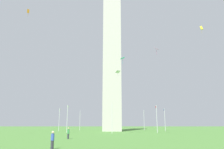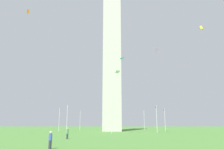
# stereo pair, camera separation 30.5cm
# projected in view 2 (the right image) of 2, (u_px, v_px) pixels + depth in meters

# --- Properties ---
(ground_plane) EXTENTS (260.00, 260.00, 0.00)m
(ground_plane) POSITION_uv_depth(u_px,v_px,m) (112.00, 131.00, 70.73)
(ground_plane) COLOR #477A33
(obelisk_monument) EXTENTS (6.10, 6.10, 55.43)m
(obelisk_monument) POSITION_uv_depth(u_px,v_px,m) (112.00, 49.00, 76.78)
(obelisk_monument) COLOR #B7B2A8
(obelisk_monument) RESTS_ON ground
(flagpole_n) EXTENTS (1.12, 0.14, 7.37)m
(flagpole_n) POSITION_uv_depth(u_px,v_px,m) (112.00, 119.00, 88.48)
(flagpole_n) COLOR silver
(flagpole_n) RESTS_ON ground
(flagpole_ne) EXTENTS (1.12, 0.14, 7.37)m
(flagpole_ne) POSITION_uv_depth(u_px,v_px,m) (80.00, 119.00, 83.61)
(flagpole_ne) COLOR silver
(flagpole_ne) RESTS_ON ground
(flagpole_e) EXTENTS (1.12, 0.14, 7.37)m
(flagpole_e) POSITION_uv_depth(u_px,v_px,m) (59.00, 118.00, 71.75)
(flagpole_e) COLOR silver
(flagpole_e) RESTS_ON ground
(flagpole_se) EXTENTS (1.12, 0.14, 7.37)m
(flagpole_se) POSITION_uv_depth(u_px,v_px,m) (67.00, 117.00, 59.85)
(flagpole_se) COLOR silver
(flagpole_se) RESTS_ON ground
(flagpole_s) EXTENTS (1.12, 0.14, 7.37)m
(flagpole_s) POSITION_uv_depth(u_px,v_px,m) (112.00, 117.00, 54.88)
(flagpole_s) COLOR silver
(flagpole_s) RESTS_ON ground
(flagpole_sw) EXTENTS (1.12, 0.14, 7.37)m
(flagpole_sw) POSITION_uv_depth(u_px,v_px,m) (157.00, 117.00, 59.75)
(flagpole_sw) COLOR silver
(flagpole_sw) RESTS_ON ground
(flagpole_w) EXTENTS (1.12, 0.14, 7.37)m
(flagpole_w) POSITION_uv_depth(u_px,v_px,m) (165.00, 118.00, 71.61)
(flagpole_w) COLOR silver
(flagpole_w) RESTS_ON ground
(flagpole_nw) EXTENTS (1.12, 0.14, 7.37)m
(flagpole_nw) POSITION_uv_depth(u_px,v_px,m) (144.00, 119.00, 83.51)
(flagpole_nw) COLOR silver
(flagpole_nw) RESTS_ON ground
(person_blue_shirt) EXTENTS (0.32, 0.32, 1.68)m
(person_blue_shirt) POSITION_uv_depth(u_px,v_px,m) (50.00, 140.00, 21.24)
(person_blue_shirt) COLOR #2D2D38
(person_blue_shirt) RESTS_ON ground
(person_green_shirt) EXTENTS (0.32, 0.32, 1.76)m
(person_green_shirt) POSITION_uv_depth(u_px,v_px,m) (67.00, 133.00, 35.37)
(person_green_shirt) COLOR #2D2D38
(person_green_shirt) RESTS_ON ground
(kite_white_diamond) EXTENTS (1.29, 1.33, 1.67)m
(kite_white_diamond) POSITION_uv_depth(u_px,v_px,m) (118.00, 72.00, 54.36)
(kite_white_diamond) COLOR white
(kite_cyan_diamond) EXTENTS (1.03, 0.98, 1.54)m
(kite_cyan_diamond) POSITION_uv_depth(u_px,v_px,m) (122.00, 58.00, 49.88)
(kite_cyan_diamond) COLOR #33C6D1
(kite_pink_diamond) EXTENTS (1.41, 1.38, 1.82)m
(kite_pink_diamond) POSITION_uv_depth(u_px,v_px,m) (156.00, 49.00, 51.07)
(kite_pink_diamond) COLOR pink
(kite_orange_box) EXTENTS (0.94, 0.76, 1.98)m
(kite_orange_box) POSITION_uv_depth(u_px,v_px,m) (28.00, 11.00, 57.28)
(kite_orange_box) COLOR orange
(kite_yellow_box) EXTENTS (0.80, 0.92, 2.00)m
(kite_yellow_box) POSITION_uv_depth(u_px,v_px,m) (201.00, 28.00, 60.01)
(kite_yellow_box) COLOR yellow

